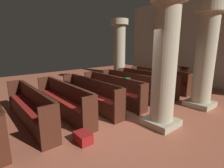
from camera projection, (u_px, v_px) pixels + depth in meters
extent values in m
plane|color=#AD5B42|center=(117.00, 116.00, 5.39)|extent=(19.20, 19.20, 0.00)
cube|color=beige|center=(209.00, 42.00, 8.67)|extent=(10.00, 0.16, 4.50)
cube|color=#4C2316|center=(158.00, 80.00, 8.44)|extent=(3.02, 0.38, 0.05)
cube|color=#4C2316|center=(161.00, 74.00, 8.49)|extent=(3.02, 0.04, 0.48)
cube|color=#411E13|center=(162.00, 69.00, 8.46)|extent=(2.90, 0.06, 0.02)
cube|color=#442014|center=(135.00, 75.00, 9.59)|extent=(0.06, 0.44, 0.97)
cube|color=#442014|center=(189.00, 85.00, 7.28)|extent=(0.06, 0.44, 0.97)
cube|color=#482115|center=(156.00, 85.00, 8.38)|extent=(3.02, 0.03, 0.42)
cube|color=maroon|center=(158.00, 79.00, 8.42)|extent=(2.78, 0.32, 0.02)
cube|color=#4C2316|center=(145.00, 83.00, 7.83)|extent=(3.02, 0.38, 0.05)
cube|color=#4C2316|center=(148.00, 76.00, 7.88)|extent=(3.02, 0.04, 0.48)
cube|color=#411E13|center=(149.00, 71.00, 7.85)|extent=(2.90, 0.06, 0.02)
cube|color=#442014|center=(122.00, 77.00, 8.98)|extent=(0.06, 0.44, 0.97)
cube|color=#442014|center=(177.00, 89.00, 6.68)|extent=(0.06, 0.44, 0.97)
cube|color=#482115|center=(142.00, 88.00, 7.77)|extent=(3.02, 0.03, 0.42)
cube|color=maroon|center=(145.00, 82.00, 7.81)|extent=(2.78, 0.32, 0.02)
cube|color=#4C2316|center=(130.00, 86.00, 7.22)|extent=(3.02, 0.38, 0.05)
cube|color=#4C2316|center=(133.00, 79.00, 7.27)|extent=(3.02, 0.04, 0.48)
cube|color=#411E13|center=(134.00, 74.00, 7.24)|extent=(2.90, 0.06, 0.02)
cube|color=#442014|center=(107.00, 80.00, 8.37)|extent=(0.06, 0.44, 0.97)
cube|color=#442014|center=(162.00, 93.00, 6.07)|extent=(0.06, 0.44, 0.97)
cube|color=#482115|center=(127.00, 92.00, 7.16)|extent=(3.02, 0.03, 0.42)
cube|color=maroon|center=(129.00, 85.00, 7.20)|extent=(2.78, 0.32, 0.02)
cube|color=#4C2316|center=(112.00, 90.00, 6.61)|extent=(3.02, 0.38, 0.05)
cube|color=#4C2316|center=(115.00, 82.00, 6.66)|extent=(3.02, 0.04, 0.48)
cube|color=#411E13|center=(116.00, 76.00, 6.63)|extent=(2.90, 0.06, 0.02)
cube|color=#442014|center=(89.00, 83.00, 7.76)|extent=(0.06, 0.44, 0.97)
cube|color=#442014|center=(143.00, 99.00, 5.46)|extent=(0.06, 0.44, 0.97)
cube|color=#482115|center=(108.00, 97.00, 6.55)|extent=(3.02, 0.03, 0.42)
cube|color=maroon|center=(111.00, 89.00, 6.59)|extent=(2.78, 0.32, 0.02)
cube|color=#4C2316|center=(90.00, 95.00, 6.00)|extent=(3.02, 0.38, 0.05)
cube|color=#4C2316|center=(94.00, 86.00, 6.05)|extent=(3.02, 0.04, 0.48)
cube|color=#411E13|center=(95.00, 80.00, 6.02)|extent=(2.90, 0.06, 0.02)
cube|color=#442014|center=(69.00, 86.00, 7.15)|extent=(0.06, 0.44, 0.97)
cube|color=#442014|center=(120.00, 106.00, 4.85)|extent=(0.06, 0.44, 0.97)
cube|color=#482115|center=(86.00, 102.00, 5.94)|extent=(3.02, 0.03, 0.42)
cube|color=maroon|center=(89.00, 94.00, 5.98)|extent=(2.78, 0.32, 0.02)
cube|color=#4C2316|center=(63.00, 100.00, 5.39)|extent=(3.02, 0.38, 0.05)
cube|color=#4C2316|center=(67.00, 91.00, 5.44)|extent=(3.02, 0.04, 0.48)
cube|color=#411E13|center=(68.00, 84.00, 5.41)|extent=(2.90, 0.06, 0.02)
cube|color=#442014|center=(45.00, 90.00, 6.54)|extent=(0.06, 0.44, 0.97)
cube|color=#442014|center=(90.00, 115.00, 4.24)|extent=(0.06, 0.44, 0.97)
cube|color=#482115|center=(58.00, 109.00, 5.33)|extent=(3.02, 0.03, 0.42)
cube|color=maroon|center=(62.00, 99.00, 5.37)|extent=(2.78, 0.32, 0.02)
cube|color=#4C2316|center=(29.00, 108.00, 4.78)|extent=(3.02, 0.38, 0.05)
cube|color=#4C2316|center=(35.00, 97.00, 4.83)|extent=(3.02, 0.04, 0.48)
cube|color=#411E13|center=(36.00, 89.00, 4.80)|extent=(2.90, 0.06, 0.02)
cube|color=#442014|center=(16.00, 95.00, 5.93)|extent=(0.06, 0.44, 0.97)
cube|color=#442014|center=(50.00, 127.00, 3.63)|extent=(0.06, 0.44, 0.97)
cube|color=#482115|center=(23.00, 117.00, 4.72)|extent=(3.02, 0.03, 0.42)
cube|color=maroon|center=(28.00, 107.00, 4.76)|extent=(2.78, 0.32, 0.02)
cube|color=tan|center=(200.00, 104.00, 6.23)|extent=(0.86, 0.86, 0.18)
cylinder|color=#BCB293|center=(205.00, 59.00, 5.87)|extent=(0.64, 0.64, 2.96)
cylinder|color=beige|center=(211.00, 7.00, 5.50)|extent=(0.92, 0.92, 0.30)
cube|color=tan|center=(119.00, 81.00, 9.99)|extent=(0.86, 0.86, 0.18)
cylinder|color=#BCB293|center=(119.00, 53.00, 9.63)|extent=(0.64, 0.64, 2.96)
cylinder|color=beige|center=(120.00, 22.00, 9.26)|extent=(0.92, 0.92, 0.30)
cube|color=tan|center=(161.00, 122.00, 4.77)|extent=(0.82, 0.82, 0.18)
cylinder|color=#BCB293|center=(165.00, 64.00, 4.42)|extent=(0.61, 0.61, 2.96)
cube|color=#492215|center=(182.00, 86.00, 8.94)|extent=(0.45, 0.45, 0.06)
cube|color=#562819|center=(183.00, 78.00, 8.84)|extent=(0.28, 0.28, 0.95)
cube|color=#5B2A1A|center=(184.00, 67.00, 8.72)|extent=(0.48, 0.35, 0.15)
cube|color=#194723|center=(127.00, 78.00, 6.17)|extent=(0.14, 0.21, 0.03)
cube|color=maroon|center=(83.00, 138.00, 3.93)|extent=(0.43, 0.29, 0.23)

